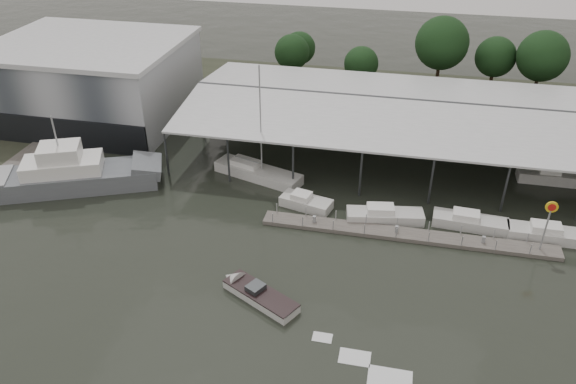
% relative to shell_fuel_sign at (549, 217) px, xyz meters
% --- Properties ---
extents(ground, '(200.00, 200.00, 0.00)m').
position_rel_shell_fuel_sign_xyz_m(ground, '(-27.00, -9.99, -3.93)').
color(ground, black).
rests_on(ground, ground).
extents(land_strip_far, '(140.00, 30.00, 0.30)m').
position_rel_shell_fuel_sign_xyz_m(land_strip_far, '(-27.00, 32.01, -3.83)').
color(land_strip_far, '#36392B').
rests_on(land_strip_far, ground).
extents(land_strip_west, '(20.00, 40.00, 0.30)m').
position_rel_shell_fuel_sign_xyz_m(land_strip_west, '(-67.00, 20.01, -3.83)').
color(land_strip_west, '#36392B').
rests_on(land_strip_west, ground).
extents(storage_warehouse, '(24.50, 20.50, 10.50)m').
position_rel_shell_fuel_sign_xyz_m(storage_warehouse, '(-55.00, 19.95, 1.36)').
color(storage_warehouse, '#A1A6AC').
rests_on(storage_warehouse, ground).
extents(covered_boat_shed, '(58.24, 24.00, 6.96)m').
position_rel_shell_fuel_sign_xyz_m(covered_boat_shed, '(-10.00, 18.01, 2.20)').
color(covered_boat_shed, silver).
rests_on(covered_boat_shed, ground).
extents(trawler_dock, '(3.00, 18.00, 0.50)m').
position_rel_shell_fuel_sign_xyz_m(trawler_dock, '(-57.00, 4.01, -3.68)').
color(trawler_dock, slate).
rests_on(trawler_dock, ground).
extents(floating_dock, '(28.00, 2.00, 1.40)m').
position_rel_shell_fuel_sign_xyz_m(floating_dock, '(-12.00, 0.01, -3.72)').
color(floating_dock, slate).
rests_on(floating_dock, ground).
extents(shell_fuel_sign, '(1.10, 0.18, 5.55)m').
position_rel_shell_fuel_sign_xyz_m(shell_fuel_sign, '(0.00, 0.00, 0.00)').
color(shell_fuel_sign, '#95979A').
rests_on(shell_fuel_sign, ground).
extents(grey_trawler, '(18.40, 11.32, 8.84)m').
position_rel_shell_fuel_sign_xyz_m(grey_trawler, '(-47.61, 1.76, -2.35)').
color(grey_trawler, slate).
rests_on(grey_trawler, ground).
extents(white_sailboat, '(10.66, 5.70, 13.45)m').
position_rel_shell_fuel_sign_xyz_m(white_sailboat, '(-28.99, 8.03, -3.28)').
color(white_sailboat, silver).
rests_on(white_sailboat, ground).
extents(speedboat_underway, '(16.98, 10.10, 2.00)m').
position_rel_shell_fuel_sign_xyz_m(speedboat_underway, '(-23.99, -11.27, -3.53)').
color(speedboat_underway, silver).
rests_on(speedboat_underway, ground).
extents(moored_cruiser_0, '(5.68, 3.47, 1.70)m').
position_rel_shell_fuel_sign_xyz_m(moored_cruiser_0, '(-22.46, 3.06, -3.31)').
color(moored_cruiser_0, silver).
rests_on(moored_cruiser_0, ground).
extents(moored_cruiser_1, '(7.84, 3.42, 1.70)m').
position_rel_shell_fuel_sign_xyz_m(moored_cruiser_1, '(-14.32, 2.31, -3.31)').
color(moored_cruiser_1, silver).
rests_on(moored_cruiser_1, ground).
extents(moored_cruiser_2, '(7.30, 2.72, 1.70)m').
position_rel_shell_fuel_sign_xyz_m(moored_cruiser_2, '(-6.08, 2.97, -3.31)').
color(moored_cruiser_2, silver).
rests_on(moored_cruiser_2, ground).
extents(moored_cruiser_3, '(7.84, 2.32, 1.70)m').
position_rel_shell_fuel_sign_xyz_m(moored_cruiser_3, '(1.20, 2.42, -3.31)').
color(moored_cruiser_3, silver).
rests_on(moored_cruiser_3, ground).
extents(horizon_tree_line, '(67.13, 10.39, 11.58)m').
position_rel_shell_fuel_sign_xyz_m(horizon_tree_line, '(-3.11, 38.17, 2.29)').
color(horizon_tree_line, black).
rests_on(horizon_tree_line, ground).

